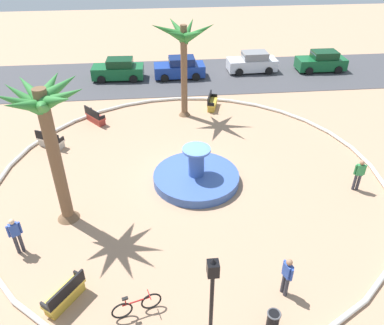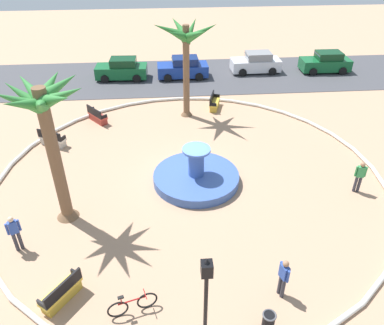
{
  "view_description": "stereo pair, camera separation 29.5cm",
  "coord_description": "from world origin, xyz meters",
  "px_view_note": "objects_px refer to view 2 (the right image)",
  "views": [
    {
      "loc": [
        -1.49,
        -15.69,
        11.4
      ],
      "look_at": [
        0.08,
        -0.1,
        1.0
      ],
      "focal_mm": 35.82,
      "sensor_mm": 36.0,
      "label": 1
    },
    {
      "loc": [
        -1.2,
        -15.72,
        11.4
      ],
      "look_at": [
        0.08,
        -0.1,
        1.0
      ],
      "focal_mm": 35.82,
      "sensor_mm": 36.0,
      "label": 2
    }
  ],
  "objects_px": {
    "bench_east": "(97,117)",
    "parked_car_leftmost": "(122,69)",
    "trash_bin": "(268,321)",
    "person_cyclist_helmet": "(283,276)",
    "parked_car_rightmost": "(326,62)",
    "bench_southeast": "(214,103)",
    "bicycle_red_frame": "(132,305)",
    "person_pedestrian_stroll": "(15,232)",
    "bench_west": "(62,294)",
    "palm_tree_near_fountain": "(46,120)",
    "parked_car_second": "(183,68)",
    "palm_tree_by_curb": "(186,45)",
    "person_cyclist_photo": "(360,175)",
    "bench_north": "(53,140)",
    "fountain": "(196,177)",
    "parked_car_third": "(256,63)",
    "lamppost": "(206,298)"
  },
  "relations": [
    {
      "from": "bench_north",
      "to": "bench_southeast",
      "type": "bearing_deg",
      "value": 22.72
    },
    {
      "from": "bench_west",
      "to": "palm_tree_near_fountain",
      "type": "bearing_deg",
      "value": 98.21
    },
    {
      "from": "bicycle_red_frame",
      "to": "person_pedestrian_stroll",
      "type": "distance_m",
      "value": 5.71
    },
    {
      "from": "fountain",
      "to": "bench_west",
      "type": "height_order",
      "value": "fountain"
    },
    {
      "from": "bench_north",
      "to": "bicycle_red_frame",
      "type": "height_order",
      "value": "bench_north"
    },
    {
      "from": "bench_north",
      "to": "person_pedestrian_stroll",
      "type": "distance_m",
      "value": 8.21
    },
    {
      "from": "palm_tree_near_fountain",
      "to": "person_pedestrian_stroll",
      "type": "relative_size",
      "value": 3.74
    },
    {
      "from": "bench_east",
      "to": "bench_west",
      "type": "bearing_deg",
      "value": -88.14
    },
    {
      "from": "parked_car_second",
      "to": "parked_car_rightmost",
      "type": "bearing_deg",
      "value": 1.82
    },
    {
      "from": "person_cyclist_photo",
      "to": "bench_west",
      "type": "bearing_deg",
      "value": -158.17
    },
    {
      "from": "fountain",
      "to": "parked_car_rightmost",
      "type": "xyz_separation_m",
      "value": [
        12.12,
        14.62,
        0.49
      ]
    },
    {
      "from": "bicycle_red_frame",
      "to": "person_cyclist_photo",
      "type": "distance_m",
      "value": 11.94
    },
    {
      "from": "bicycle_red_frame",
      "to": "person_cyclist_photo",
      "type": "relative_size",
      "value": 1.0
    },
    {
      "from": "fountain",
      "to": "parked_car_second",
      "type": "xyz_separation_m",
      "value": [
        0.24,
        14.25,
        0.49
      ]
    },
    {
      "from": "bench_west",
      "to": "bench_southeast",
      "type": "relative_size",
      "value": 0.95
    },
    {
      "from": "palm_tree_near_fountain",
      "to": "parked_car_rightmost",
      "type": "height_order",
      "value": "palm_tree_near_fountain"
    },
    {
      "from": "bench_east",
      "to": "bench_southeast",
      "type": "xyz_separation_m",
      "value": [
        7.7,
        1.37,
        0.0
      ]
    },
    {
      "from": "bench_southeast",
      "to": "bicycle_red_frame",
      "type": "relative_size",
      "value": 1.0
    },
    {
      "from": "bench_east",
      "to": "parked_car_leftmost",
      "type": "distance_m",
      "value": 7.47
    },
    {
      "from": "person_cyclist_helmet",
      "to": "parked_car_rightmost",
      "type": "height_order",
      "value": "person_cyclist_helmet"
    },
    {
      "from": "bench_east",
      "to": "lamppost",
      "type": "distance_m",
      "value": 16.48
    },
    {
      "from": "parked_car_second",
      "to": "fountain",
      "type": "bearing_deg",
      "value": -90.97
    },
    {
      "from": "fountain",
      "to": "bench_north",
      "type": "xyz_separation_m",
      "value": [
        -7.9,
        4.2,
        0.06
      ]
    },
    {
      "from": "bicycle_red_frame",
      "to": "parked_car_third",
      "type": "distance_m",
      "value": 24.0
    },
    {
      "from": "bench_west",
      "to": "parked_car_rightmost",
      "type": "bearing_deg",
      "value": 50.65
    },
    {
      "from": "bench_east",
      "to": "lamppost",
      "type": "xyz_separation_m",
      "value": [
        5.18,
        -15.53,
        1.89
      ]
    },
    {
      "from": "palm_tree_near_fountain",
      "to": "trash_bin",
      "type": "distance_m",
      "value": 10.6
    },
    {
      "from": "bicycle_red_frame",
      "to": "person_pedestrian_stroll",
      "type": "height_order",
      "value": "person_pedestrian_stroll"
    },
    {
      "from": "palm_tree_near_fountain",
      "to": "parked_car_rightmost",
      "type": "relative_size",
      "value": 1.59
    },
    {
      "from": "bench_east",
      "to": "trash_bin",
      "type": "relative_size",
      "value": 2.13
    },
    {
      "from": "parked_car_leftmost",
      "to": "parked_car_rightmost",
      "type": "distance_m",
      "value": 16.74
    },
    {
      "from": "person_pedestrian_stroll",
      "to": "parked_car_leftmost",
      "type": "relative_size",
      "value": 0.42
    },
    {
      "from": "bench_east",
      "to": "bench_north",
      "type": "xyz_separation_m",
      "value": [
        -2.2,
        -2.77,
        0.0
      ]
    },
    {
      "from": "palm_tree_by_curb",
      "to": "bench_north",
      "type": "relative_size",
      "value": 3.67
    },
    {
      "from": "palm_tree_by_curb",
      "to": "parked_car_rightmost",
      "type": "xyz_separation_m",
      "value": [
        12.08,
        7.14,
        -3.86
      ]
    },
    {
      "from": "bench_north",
      "to": "bench_west",
      "type": "bearing_deg",
      "value": -76.22
    },
    {
      "from": "parked_car_second",
      "to": "trash_bin",
      "type": "bearing_deg",
      "value": -86.59
    },
    {
      "from": "palm_tree_near_fountain",
      "to": "bicycle_red_frame",
      "type": "xyz_separation_m",
      "value": [
        3.1,
        -5.12,
        -4.38
      ]
    },
    {
      "from": "bicycle_red_frame",
      "to": "parked_car_leftmost",
      "type": "height_order",
      "value": "parked_car_leftmost"
    },
    {
      "from": "bench_west",
      "to": "parked_car_rightmost",
      "type": "height_order",
      "value": "parked_car_rightmost"
    },
    {
      "from": "palm_tree_near_fountain",
      "to": "parked_car_second",
      "type": "xyz_separation_m",
      "value": [
        6.14,
        16.36,
        -3.99
      ]
    },
    {
      "from": "lamppost",
      "to": "parked_car_leftmost",
      "type": "bearing_deg",
      "value": 100.16
    },
    {
      "from": "person_cyclist_photo",
      "to": "parked_car_second",
      "type": "bearing_deg",
      "value": 115.21
    },
    {
      "from": "bench_west",
      "to": "parked_car_rightmost",
      "type": "relative_size",
      "value": 0.4
    },
    {
      "from": "fountain",
      "to": "bench_west",
      "type": "relative_size",
      "value": 2.68
    },
    {
      "from": "palm_tree_by_curb",
      "to": "bench_east",
      "type": "height_order",
      "value": "palm_tree_by_curb"
    },
    {
      "from": "trash_bin",
      "to": "person_cyclist_helmet",
      "type": "bearing_deg",
      "value": 58.5
    },
    {
      "from": "bench_east",
      "to": "parked_car_rightmost",
      "type": "relative_size",
      "value": 0.39
    },
    {
      "from": "bicycle_red_frame",
      "to": "parked_car_third",
      "type": "height_order",
      "value": "parked_car_third"
    },
    {
      "from": "trash_bin",
      "to": "parked_car_leftmost",
      "type": "height_order",
      "value": "parked_car_leftmost"
    }
  ]
}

